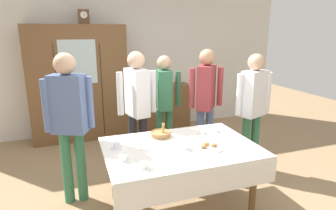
{
  "coord_description": "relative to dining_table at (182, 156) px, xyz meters",
  "views": [
    {
      "loc": [
        -1.04,
        -2.78,
        1.91
      ],
      "look_at": [
        0.0,
        0.2,
        1.08
      ],
      "focal_mm": 30.29,
      "sensor_mm": 36.0,
      "label": 1
    }
  ],
  "objects": [
    {
      "name": "pastry_plate",
      "position": [
        0.26,
        -0.12,
        0.11
      ],
      "size": [
        0.28,
        0.28,
        0.05
      ],
      "color": "white",
      "rests_on": "dining_table"
    },
    {
      "name": "spoon_front_edge",
      "position": [
        -0.35,
        0.07,
        0.1
      ],
      "size": [
        0.12,
        0.02,
        0.01
      ],
      "color": "silver",
      "rests_on": "dining_table"
    },
    {
      "name": "person_behind_table_left",
      "position": [
        1.23,
        0.53,
        0.36
      ],
      "size": [
        0.52,
        0.32,
        1.63
      ],
      "color": "#33704C",
      "rests_on": "ground"
    },
    {
      "name": "tea_cup_far_right",
      "position": [
        0.01,
        -0.07,
        0.12
      ],
      "size": [
        0.13,
        0.13,
        0.06
      ],
      "color": "white",
      "rests_on": "dining_table"
    },
    {
      "name": "tea_cup_near_right",
      "position": [
        0.37,
        0.29,
        0.12
      ],
      "size": [
        0.13,
        0.13,
        0.06
      ],
      "color": "white",
      "rests_on": "dining_table"
    },
    {
      "name": "dining_table",
      "position": [
        0.0,
        0.0,
        0.0
      ],
      "size": [
        1.59,
        1.09,
        0.73
      ],
      "color": "brown",
      "rests_on": "ground"
    },
    {
      "name": "bookshelf_low",
      "position": [
        0.63,
        2.64,
        -0.19
      ],
      "size": [
        1.11,
        0.35,
        0.88
      ],
      "color": "brown",
      "rests_on": "ground"
    },
    {
      "name": "tea_cup_back_edge",
      "position": [
        -0.49,
        -0.33,
        0.12
      ],
      "size": [
        0.13,
        0.13,
        0.06
      ],
      "color": "white",
      "rests_on": "dining_table"
    },
    {
      "name": "back_wall",
      "position": [
        0.0,
        2.89,
        0.72
      ],
      "size": [
        6.4,
        0.1,
        2.7
      ],
      "primitive_type": "cube",
      "color": "silver",
      "rests_on": "ground"
    },
    {
      "name": "book_stack",
      "position": [
        0.63,
        2.64,
        0.28
      ],
      "size": [
        0.16,
        0.21,
        0.06
      ],
      "color": "#3D754C",
      "rests_on": "bookshelf_low"
    },
    {
      "name": "tea_cup_front_edge",
      "position": [
        0.55,
        0.3,
        0.12
      ],
      "size": [
        0.13,
        0.13,
        0.06
      ],
      "color": "white",
      "rests_on": "dining_table"
    },
    {
      "name": "spoon_near_left",
      "position": [
        0.66,
        0.07,
        0.1
      ],
      "size": [
        0.12,
        0.02,
        0.01
      ],
      "color": "silver",
      "rests_on": "dining_table"
    },
    {
      "name": "ground_plane",
      "position": [
        0.0,
        0.24,
        -0.63
      ],
      "size": [
        12.0,
        12.0,
        0.0
      ],
      "primitive_type": "plane",
      "color": "#997A56",
      "rests_on": "ground"
    },
    {
      "name": "person_behind_table_right",
      "position": [
        0.76,
        0.98,
        0.38
      ],
      "size": [
        0.52,
        0.41,
        1.67
      ],
      "color": "slate",
      "rests_on": "ground"
    },
    {
      "name": "mantel_clock",
      "position": [
        -0.74,
        2.59,
        1.5
      ],
      "size": [
        0.18,
        0.11,
        0.24
      ],
      "color": "brown",
      "rests_on": "wall_cabinet"
    },
    {
      "name": "person_beside_shelf",
      "position": [
        0.26,
        1.35,
        0.31
      ],
      "size": [
        0.52,
        0.39,
        1.57
      ],
      "color": "#33704C",
      "rests_on": "ground"
    },
    {
      "name": "spoon_back_edge",
      "position": [
        0.13,
        0.3,
        0.1
      ],
      "size": [
        0.12,
        0.02,
        0.01
      ],
      "color": "silver",
      "rests_on": "dining_table"
    },
    {
      "name": "tea_cup_mid_left",
      "position": [
        -0.64,
        -0.13,
        0.12
      ],
      "size": [
        0.13,
        0.13,
        0.06
      ],
      "color": "silver",
      "rests_on": "dining_table"
    },
    {
      "name": "person_by_cabinet",
      "position": [
        -0.24,
        0.99,
        0.38
      ],
      "size": [
        0.52,
        0.4,
        1.66
      ],
      "color": "#232328",
      "rests_on": "ground"
    },
    {
      "name": "person_near_right_end",
      "position": [
        -1.08,
        0.55,
        0.4
      ],
      "size": [
        0.52,
        0.33,
        1.7
      ],
      "color": "#33704C",
      "rests_on": "ground"
    },
    {
      "name": "bread_basket",
      "position": [
        -0.11,
        0.37,
        0.13
      ],
      "size": [
        0.24,
        0.24,
        0.16
      ],
      "color": "#9E7542",
      "rests_on": "dining_table"
    },
    {
      "name": "wall_cabinet",
      "position": [
        -0.9,
        2.59,
        0.37
      ],
      "size": [
        1.64,
        0.46,
        2.01
      ],
      "color": "brown",
      "rests_on": "ground"
    },
    {
      "name": "tea_cup_center",
      "position": [
        -0.64,
        0.19,
        0.12
      ],
      "size": [
        0.13,
        0.13,
        0.06
      ],
      "color": "white",
      "rests_on": "dining_table"
    }
  ]
}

